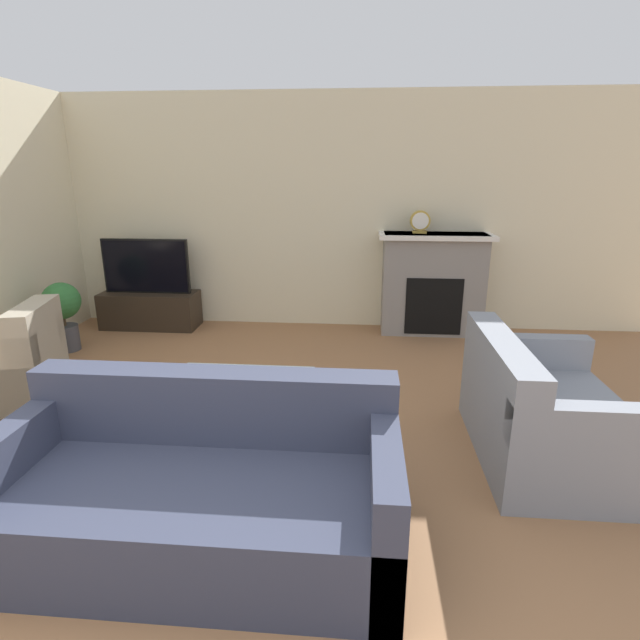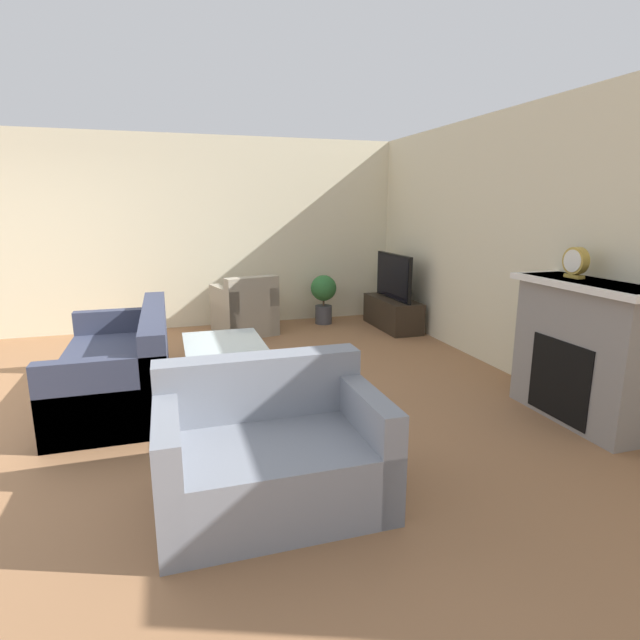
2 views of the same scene
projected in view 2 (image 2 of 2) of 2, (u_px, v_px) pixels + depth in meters
name	position (u px, v px, depth m)	size (l,w,h in m)	color
wall_back	(492.00, 242.00, 5.45)	(8.37, 0.06, 2.70)	beige
wall_left	(231.00, 233.00, 7.27)	(0.06, 7.92, 2.70)	beige
fireplace	(583.00, 349.00, 4.03)	(1.27, 0.48, 1.16)	gray
tv_stand	(392.00, 313.00, 7.23)	(1.14, 0.44, 0.43)	#2D2319
tv	(393.00, 276.00, 7.11)	(1.03, 0.06, 0.64)	black
couch_sectional	(122.00, 369.00, 4.54)	(1.97, 0.92, 0.82)	#33384C
couch_loveseat	(270.00, 454.00, 2.97)	(0.90, 1.30, 0.82)	gray
armchair_by_window	(245.00, 312.00, 6.91)	(0.94, 0.88, 0.82)	#9E937F
coffee_table	(224.00, 346.00, 4.81)	(0.96, 0.74, 0.46)	#333338
potted_plant	(324.00, 294.00, 7.44)	(0.38, 0.38, 0.73)	#47474C
mantel_clock	(576.00, 262.00, 4.05)	(0.22, 0.07, 0.25)	#B79338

